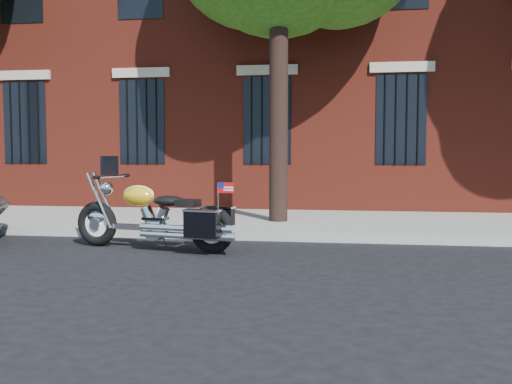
# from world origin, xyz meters

# --- Properties ---
(ground) EXTENTS (120.00, 120.00, 0.00)m
(ground) POSITION_xyz_m (0.00, 0.00, 0.00)
(ground) COLOR black
(ground) RESTS_ON ground
(curb) EXTENTS (40.00, 0.16, 0.15)m
(curb) POSITION_xyz_m (0.00, 1.38, 0.07)
(curb) COLOR gray
(curb) RESTS_ON ground
(sidewalk) EXTENTS (40.00, 3.60, 0.15)m
(sidewalk) POSITION_xyz_m (0.00, 3.26, 0.07)
(sidewalk) COLOR gray
(sidewalk) RESTS_ON ground
(building) EXTENTS (26.00, 10.08, 12.00)m
(building) POSITION_xyz_m (0.00, 10.06, 6.00)
(building) COLOR maroon
(building) RESTS_ON ground
(motorcycle) EXTENTS (2.70, 1.15, 1.41)m
(motorcycle) POSITION_xyz_m (-0.98, 0.18, 0.48)
(motorcycle) COLOR black
(motorcycle) RESTS_ON ground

